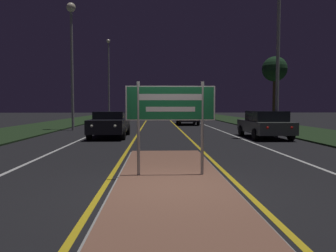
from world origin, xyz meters
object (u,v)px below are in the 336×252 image
Objects in this scene: car_receding_1 at (187,116)px; streetlight_left_far at (109,72)px; car_receding_0 at (265,124)px; highway_sign at (170,108)px; streetlight_left_near at (72,40)px; car_receding_2 at (203,113)px; car_receding_3 at (193,112)px; car_approaching_0 at (110,123)px; streetlight_right_near at (279,12)px.

streetlight_left_far is at bearing 128.47° from car_receding_1.
streetlight_left_far reaches higher than car_receding_0.
highway_sign is 17.45m from streetlight_left_near.
streetlight_left_far is 13.25m from car_receding_2.
streetlight_left_near is at bearing -121.35° from car_receding_2.
streetlight_left_far reaches higher than streetlight_left_near.
streetlight_left_far is at bearing -134.81° from car_receding_3.
car_receding_3 is (11.93, 30.01, -5.55)m from streetlight_left_near.
car_approaching_0 is (-8.62, -35.10, 0.02)m from car_receding_3.
car_receding_2 is 10.17m from car_receding_3.
car_receding_3 is at bearing 90.90° from car_receding_2.
streetlight_right_near reaches higher than streetlight_left_near.
streetlight_left_near is at bearing 153.22° from car_receding_0.
car_receding_2 is (3.30, 12.86, -0.04)m from car_receding_1.
streetlight_left_near is 23.88m from car_receding_2.
highway_sign is 0.46× the size of car_receding_2.
streetlight_right_near reaches higher than car_receding_1.
streetlight_left_far reaches higher than car_receding_1.
car_approaching_0 is (-8.41, 0.82, 0.01)m from car_receding_0.
car_receding_0 is 0.93× the size of car_receding_3.
car_receding_2 is at bearing 89.17° from car_receding_0.
car_receding_2 is at bearing 80.53° from highway_sign.
streetlight_left_far is (-6.15, 33.68, 4.25)m from highway_sign.
streetlight_right_near is 2.29× the size of car_receding_3.
highway_sign is at bearing -122.40° from streetlight_right_near.
highway_sign is at bearing -79.65° from streetlight_left_far.
streetlight_right_near is (12.33, -23.93, 0.77)m from streetlight_left_far.
streetlight_right_near is 14.61m from car_receding_1.
car_receding_0 is at bearing 60.34° from highway_sign.
streetlight_right_near reaches higher than highway_sign.
car_receding_1 is at bearing 102.80° from car_receding_0.
highway_sign reaches higher than car_approaching_0.
car_approaching_0 is (-2.86, 10.57, -0.90)m from highway_sign.
streetlight_right_near reaches higher than car_approaching_0.
streetlight_right_near is (6.18, 9.74, 5.02)m from highway_sign.
highway_sign is 12.59m from streetlight_right_near.
car_receding_3 is (-0.42, 35.92, -5.94)m from streetlight_right_near.
highway_sign is 0.20× the size of streetlight_right_near.
highway_sign reaches higher than car_receding_2.
car_receding_0 reaches higher than car_approaching_0.
car_receding_1 is (2.62, 22.64, -0.86)m from highway_sign.
car_receding_2 is (5.92, 35.50, -0.90)m from highway_sign.
streetlight_left_near is at bearing -141.54° from car_receding_1.
car_approaching_0 is (-5.48, -12.07, -0.04)m from car_receding_1.
car_receding_2 is at bearing 8.59° from streetlight_left_far.
streetlight_left_far is 15.00m from car_receding_1.
streetlight_left_far is at bearing 89.95° from streetlight_left_near.
streetlight_right_near is 2.29× the size of car_approaching_0.
car_receding_3 is at bearing 45.19° from streetlight_left_far.
car_receding_3 is at bearing 76.20° from car_approaching_0.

